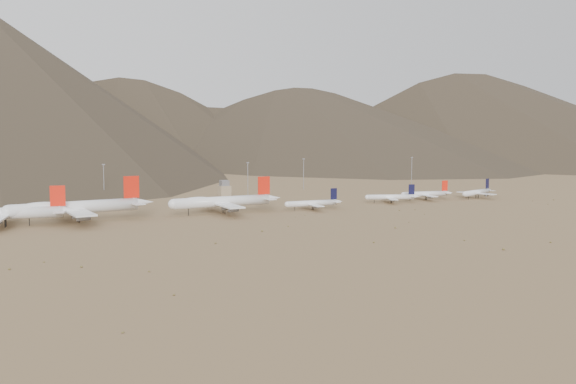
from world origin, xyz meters
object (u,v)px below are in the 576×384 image
narrowbody_b (392,197)px  narrowbody_a (313,203)px  widebody_west (3,213)px  widebody_east (223,201)px  control_tower (224,189)px  widebody_centre (76,207)px

narrowbody_b → narrowbody_a: bearing=-150.9°
widebody_west → narrowbody_a: bearing=9.9°
widebody_west → widebody_east: (119.09, -1.16, 0.12)m
widebody_east → control_tower: 98.00m
widebody_centre → widebody_east: 83.23m
widebody_east → narrowbody_b: size_ratio=1.97×
widebody_centre → widebody_west: bearing=177.1°
widebody_east → narrowbody_a: bearing=-9.1°
widebody_centre → control_tower: size_ratio=6.70×
narrowbody_b → control_tower: bearing=154.9°
control_tower → widebody_centre: bearing=-143.3°
widebody_east → widebody_centre: bearing=178.8°
widebody_west → narrowbody_b: bearing=12.8°
widebody_west → narrowbody_b: widebody_west is taller
narrowbody_b → control_tower: 125.44m
control_tower → narrowbody_a: bearing=-78.7°
control_tower → widebody_west: bearing=-150.0°
widebody_centre → narrowbody_b: bearing=-4.5°
widebody_west → control_tower: size_ratio=5.75×
narrowbody_a → control_tower: bearing=105.7°
widebody_east → control_tower: size_ratio=5.95×
widebody_east → control_tower: (36.49, 90.93, -1.99)m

